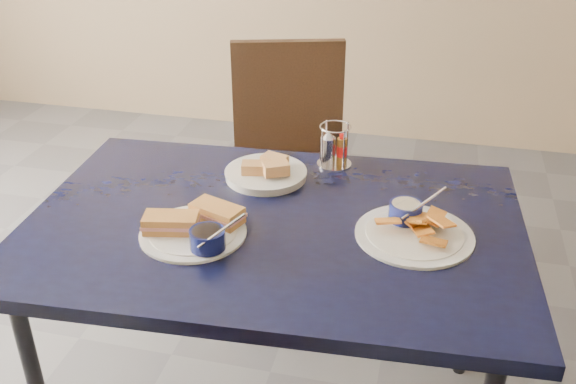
% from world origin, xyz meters
% --- Properties ---
extents(dining_table, '(1.39, 0.97, 0.75)m').
position_xyz_m(dining_table, '(0.07, 0.12, 0.69)').
color(dining_table, black).
rests_on(dining_table, ground).
extents(chair_far, '(0.56, 0.55, 0.97)m').
position_xyz_m(chair_far, '(-0.07, 1.02, 0.55)').
color(chair_far, black).
rests_on(chair_far, ground).
extents(sandwich_plate, '(0.30, 0.28, 0.12)m').
position_xyz_m(sandwich_plate, '(-0.11, 0.01, 0.77)').
color(sandwich_plate, white).
rests_on(sandwich_plate, dining_table).
extents(plantain_plate, '(0.31, 0.31, 0.12)m').
position_xyz_m(plantain_plate, '(0.44, 0.15, 0.77)').
color(plantain_plate, white).
rests_on(plantain_plate, dining_table).
extents(bread_basket, '(0.25, 0.25, 0.07)m').
position_xyz_m(bread_basket, '(-0.01, 0.36, 0.77)').
color(bread_basket, white).
rests_on(bread_basket, dining_table).
extents(condiment_caddy, '(0.11, 0.11, 0.14)m').
position_xyz_m(condiment_caddy, '(0.17, 0.50, 0.81)').
color(condiment_caddy, silver).
rests_on(condiment_caddy, dining_table).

